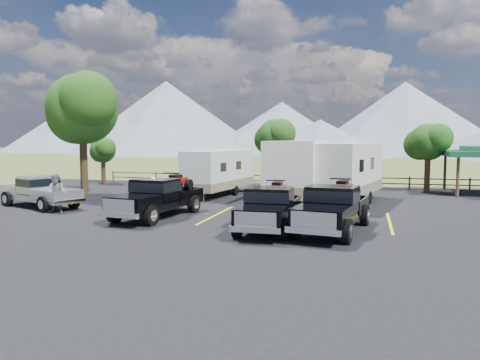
% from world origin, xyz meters
% --- Properties ---
extents(ground, '(320.00, 320.00, 0.00)m').
position_xyz_m(ground, '(0.00, 0.00, 0.00)').
color(ground, '#4F5E27').
rests_on(ground, ground).
extents(asphalt_lot, '(44.00, 34.00, 0.04)m').
position_xyz_m(asphalt_lot, '(0.00, 3.00, 0.02)').
color(asphalt_lot, black).
rests_on(asphalt_lot, ground).
extents(stall_lines, '(12.12, 5.50, 0.01)m').
position_xyz_m(stall_lines, '(0.00, 4.00, 0.04)').
color(stall_lines, yellow).
rests_on(stall_lines, asphalt_lot).
extents(tree_big_nw, '(5.54, 5.18, 7.84)m').
position_xyz_m(tree_big_nw, '(-12.55, 9.03, 5.60)').
color(tree_big_nw, '#311F13').
rests_on(tree_big_nw, ground).
extents(tree_ne_a, '(3.11, 2.92, 4.76)m').
position_xyz_m(tree_ne_a, '(8.97, 17.01, 3.48)').
color(tree_ne_a, '#311F13').
rests_on(tree_ne_a, ground).
extents(tree_north, '(3.46, 3.24, 5.25)m').
position_xyz_m(tree_north, '(-2.03, 19.02, 3.83)').
color(tree_north, '#311F13').
rests_on(tree_north, ground).
extents(tree_nw_small, '(2.59, 2.43, 3.85)m').
position_xyz_m(tree_nw_small, '(-16.02, 17.01, 2.78)').
color(tree_nw_small, '#311F13').
rests_on(tree_nw_small, ground).
extents(rail_fence, '(36.12, 0.12, 1.00)m').
position_xyz_m(rail_fence, '(2.00, 18.50, 0.61)').
color(rail_fence, brown).
rests_on(rail_fence, ground).
extents(mountain_range, '(209.00, 71.00, 20.00)m').
position_xyz_m(mountain_range, '(-7.63, 105.98, 7.87)').
color(mountain_range, slate).
rests_on(mountain_range, ground).
extents(rig_left, '(2.70, 6.23, 2.02)m').
position_xyz_m(rig_left, '(-4.44, 2.79, 1.01)').
color(rig_left, black).
rests_on(rig_left, asphalt_lot).
extents(rig_center, '(2.10, 5.78, 1.92)m').
position_xyz_m(rig_center, '(1.25, 1.21, 0.96)').
color(rig_center, black).
rests_on(rig_center, asphalt_lot).
extents(rig_right, '(2.85, 6.31, 2.03)m').
position_xyz_m(rig_right, '(3.74, 1.46, 1.02)').
color(rig_right, black).
rests_on(rig_right, asphalt_lot).
extents(trailer_left, '(3.10, 8.46, 2.92)m').
position_xyz_m(trailer_left, '(-4.30, 11.81, 1.57)').
color(trailer_left, silver).
rests_on(trailer_left, asphalt_lot).
extents(trailer_center, '(3.00, 10.24, 3.55)m').
position_xyz_m(trailer_center, '(1.32, 9.74, 1.90)').
color(trailer_center, silver).
rests_on(trailer_center, asphalt_lot).
extents(trailer_right, '(4.14, 9.87, 3.42)m').
position_xyz_m(trailer_right, '(3.88, 9.83, 1.83)').
color(trailer_right, silver).
rests_on(trailer_right, asphalt_lot).
extents(pickup_silver, '(5.86, 3.72, 1.68)m').
position_xyz_m(pickup_silver, '(-11.88, 3.97, 0.91)').
color(pickup_silver, '#A9ADB2').
rests_on(pickup_silver, asphalt_lot).
extents(person_a, '(0.80, 0.79, 1.86)m').
position_xyz_m(person_a, '(-4.78, 2.90, 0.97)').
color(person_a, white).
rests_on(person_a, asphalt_lot).
extents(person_b, '(1.05, 0.87, 1.96)m').
position_xyz_m(person_b, '(-9.89, 2.69, 1.02)').
color(person_b, gray).
rests_on(person_b, asphalt_lot).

